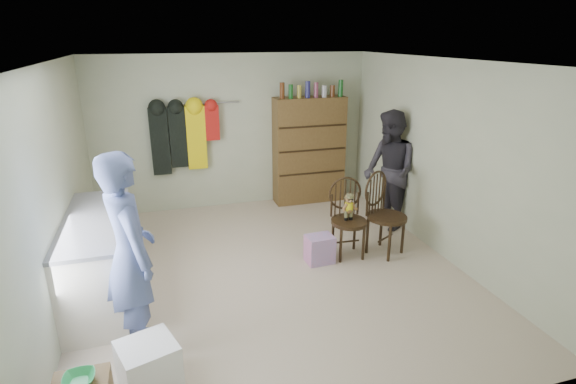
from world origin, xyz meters
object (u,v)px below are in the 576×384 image
object	(u,v)px
counter	(99,259)
chair_front	(348,213)
chair_far	(383,210)
dresser	(309,150)

from	to	relation	value
counter	chair_front	xyz separation A→B (m)	(3.00, 0.19, 0.11)
counter	chair_far	bearing A→B (deg)	2.03
dresser	counter	bearing A→B (deg)	-144.31
counter	chair_far	xyz separation A→B (m)	(3.47, 0.12, 0.12)
chair_far	counter	bearing A→B (deg)	152.73
counter	dresser	distance (m)	3.96
chair_far	dresser	distance (m)	2.22
counter	dresser	bearing A→B (deg)	35.69
chair_front	dresser	world-z (taller)	dresser
chair_front	dresser	bearing A→B (deg)	88.29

